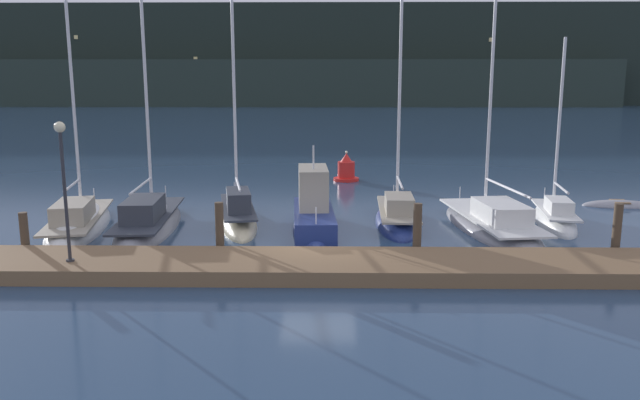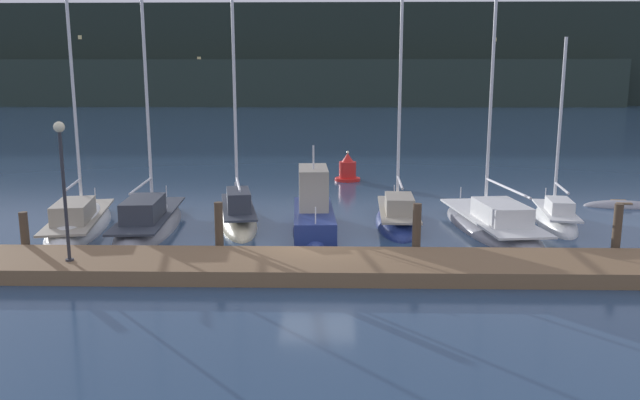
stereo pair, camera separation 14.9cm
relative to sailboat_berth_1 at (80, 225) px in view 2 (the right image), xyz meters
name	(u,v)px [view 2 (the right image)]	position (x,y,z in m)	size (l,w,h in m)	color
ground_plane	(318,257)	(9.47, -3.75, -0.12)	(400.00, 400.00, 0.00)	navy
dock	(316,266)	(9.47, -5.51, 0.10)	(27.26, 2.80, 0.45)	brown
mooring_pile_0	(25,234)	(-0.23, -3.86, 0.62)	(0.28, 0.28, 1.49)	#4C3D2D
mooring_pile_1	(219,230)	(6.24, -3.86, 0.80)	(0.28, 0.28, 1.85)	#4C3D2D
mooring_pile_2	(417,231)	(12.71, -3.86, 0.79)	(0.28, 0.28, 1.83)	#4C3D2D
mooring_pile_3	(617,232)	(19.17, -3.86, 0.80)	(0.28, 0.28, 1.84)	#4C3D2D
sailboat_berth_1	(80,225)	(0.00, 0.00, 0.00)	(3.49, 8.01, 11.29)	white
sailboat_berth_2	(150,225)	(2.77, 0.02, 0.01)	(2.71, 8.24, 11.01)	gray
sailboat_berth_3	(238,219)	(6.12, 1.00, 0.06)	(2.70, 6.75, 10.77)	beige
motorboat_berth_4	(314,220)	(9.23, -0.17, 0.30)	(1.96, 5.82, 3.98)	navy
sailboat_berth_5	(398,220)	(12.61, 1.05, 0.02)	(2.03, 6.38, 9.49)	navy
sailboat_berth_6	(491,226)	(16.17, 0.15, 0.03)	(3.37, 8.55, 12.62)	gray
sailboat_berth_7	(555,222)	(18.96, 1.08, -0.02)	(2.15, 5.30, 8.15)	white
channel_buoy	(348,170)	(10.80, 11.91, 0.49)	(1.47, 1.47, 1.73)	red
dock_lamppost	(62,169)	(2.11, -5.90, 3.09)	(0.32, 0.32, 4.15)	#2D2D33
hillside_backdrop	(324,60)	(7.75, 118.74, 9.77)	(240.00, 23.00, 21.49)	#1E2823
rowboat_adrift	(621,207)	(23.25, 4.74, -0.12)	(3.43, 1.49, 0.56)	gray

